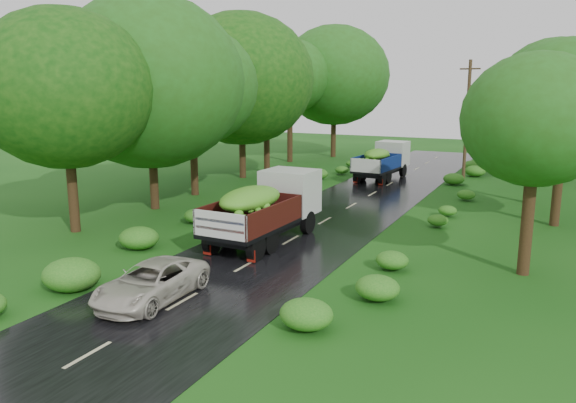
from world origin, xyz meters
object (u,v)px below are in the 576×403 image
Objects in this scene: truck_far at (383,159)px; utility_pole at (467,119)px; truck_near at (268,205)px; car at (151,282)px.

truck_far is 6.55m from utility_pole.
truck_far is at bearing 92.51° from truck_near.
car is at bearing -88.43° from truck_near.
truck_near is at bearing -89.93° from utility_pole.
truck_near reaches higher than car.
truck_near is at bearing -84.59° from truck_far.
truck_near is 21.65m from utility_pole.
truck_near is 18.41m from truck_far.
utility_pole is (5.14, 20.85, 2.75)m from truck_near.
truck_near is 0.81× the size of utility_pole.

